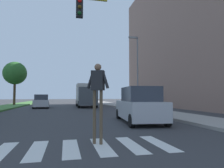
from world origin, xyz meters
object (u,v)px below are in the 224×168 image
object	(u,v)px
suv_crossing	(140,106)
sedan_midblock	(41,102)
tree_distant	(15,73)
street_lamp_right	(137,66)
truck_box_delivery	(86,95)
sedan_distant	(83,100)
pedestrian_performer	(98,90)

from	to	relation	value
suv_crossing	sedan_midblock	distance (m)	17.19
tree_distant	sedan_midblock	distance (m)	9.83
street_lamp_right	truck_box_delivery	world-z (taller)	street_lamp_right
suv_crossing	sedan_distant	bearing A→B (deg)	92.65
sedan_midblock	sedan_distant	xyz separation A→B (m)	(5.80, 8.96, 0.02)
pedestrian_performer	street_lamp_right	bearing A→B (deg)	65.47
sedan_distant	pedestrian_performer	bearing A→B (deg)	-93.79
street_lamp_right	sedan_distant	bearing A→B (deg)	105.18
sedan_distant	truck_box_delivery	xyz separation A→B (m)	(-0.26, -8.30, 0.85)
sedan_midblock	truck_box_delivery	xyz separation A→B (m)	(5.54, 0.67, 0.87)
street_lamp_right	sedan_midblock	distance (m)	12.67
street_lamp_right	pedestrian_performer	xyz separation A→B (m)	(-6.19, -13.55, -2.93)
tree_distant	suv_crossing	xyz separation A→B (m)	(11.75, -23.19, -4.05)
sedan_midblock	pedestrian_performer	bearing A→B (deg)	-79.20
street_lamp_right	sedan_midblock	xyz separation A→B (m)	(-10.05, 6.71, -3.83)
tree_distant	sedan_midblock	bearing A→B (deg)	-57.23
street_lamp_right	truck_box_delivery	xyz separation A→B (m)	(-4.51, 7.37, -2.96)
street_lamp_right	sedan_distant	distance (m)	16.68
sedan_distant	tree_distant	bearing A→B (deg)	-171.96
tree_distant	suv_crossing	world-z (taller)	tree_distant
tree_distant	suv_crossing	distance (m)	26.31
suv_crossing	sedan_midblock	size ratio (longest dim) A/B	1.01
pedestrian_performer	suv_crossing	xyz separation A→B (m)	(3.08, 4.54, -0.73)
tree_distant	street_lamp_right	bearing A→B (deg)	-43.65
tree_distant	sedan_midblock	size ratio (longest dim) A/B	1.41
pedestrian_performer	suv_crossing	world-z (taller)	pedestrian_performer
pedestrian_performer	sedan_distant	distance (m)	29.30
street_lamp_right	sedan_distant	xyz separation A→B (m)	(-4.25, 15.67, -3.81)
street_lamp_right	truck_box_delivery	size ratio (longest dim) A/B	1.21
suv_crossing	sedan_distant	size ratio (longest dim) A/B	1.05
street_lamp_right	pedestrian_performer	size ratio (longest dim) A/B	3.01
suv_crossing	sedan_midblock	bearing A→B (deg)	113.82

